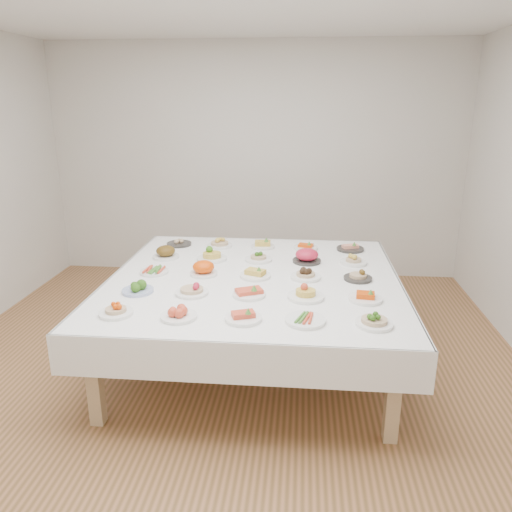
# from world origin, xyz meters

# --- Properties ---
(room_envelope) EXTENTS (5.02, 5.02, 2.81)m
(room_envelope) POSITION_xyz_m (0.00, 0.00, 1.83)
(room_envelope) COLOR #A56C44
(room_envelope) RESTS_ON ground
(display_table) EXTENTS (2.35, 2.35, 0.75)m
(display_table) POSITION_xyz_m (0.21, 0.22, 0.69)
(display_table) COLOR white
(display_table) RESTS_ON ground
(dish_0) EXTENTS (0.23, 0.23, 0.12)m
(dish_0) POSITION_xyz_m (-0.64, -0.62, 0.80)
(dish_0) COLOR white
(dish_0) RESTS_ON display_table
(dish_1) EXTENTS (0.24, 0.24, 0.11)m
(dish_1) POSITION_xyz_m (-0.21, -0.63, 0.80)
(dish_1) COLOR white
(dish_1) RESTS_ON display_table
(dish_2) EXTENTS (0.24, 0.24, 0.10)m
(dish_2) POSITION_xyz_m (0.22, -0.62, 0.79)
(dish_2) COLOR white
(dish_2) RESTS_ON display_table
(dish_3) EXTENTS (0.26, 0.26, 0.06)m
(dish_3) POSITION_xyz_m (0.63, -0.61, 0.78)
(dish_3) COLOR white
(dish_3) RESTS_ON display_table
(dish_4) EXTENTS (0.25, 0.25, 0.13)m
(dish_4) POSITION_xyz_m (1.06, -0.62, 0.81)
(dish_4) COLOR white
(dish_4) RESTS_ON display_table
(dish_5) EXTENTS (0.23, 0.23, 0.11)m
(dish_5) POSITION_xyz_m (-0.62, -0.20, 0.80)
(dish_5) COLOR #4C66B2
(dish_5) RESTS_ON display_table
(dish_6) EXTENTS (0.24, 0.24, 0.14)m
(dish_6) POSITION_xyz_m (-0.21, -0.20, 0.81)
(dish_6) COLOR white
(dish_6) RESTS_ON display_table
(dish_7) EXTENTS (0.24, 0.24, 0.11)m
(dish_7) POSITION_xyz_m (0.22, -0.20, 0.80)
(dish_7) COLOR white
(dish_7) RESTS_ON display_table
(dish_8) EXTENTS (0.26, 0.26, 0.14)m
(dish_8) POSITION_xyz_m (0.63, -0.20, 0.82)
(dish_8) COLOR white
(dish_8) RESTS_ON display_table
(dish_9) EXTENTS (0.24, 0.24, 0.10)m
(dish_9) POSITION_xyz_m (1.06, -0.21, 0.79)
(dish_9) COLOR white
(dish_9) RESTS_ON display_table
(dish_10) EXTENTS (0.23, 0.23, 0.06)m
(dish_10) POSITION_xyz_m (-0.62, 0.23, 0.78)
(dish_10) COLOR white
(dish_10) RESTS_ON display_table
(dish_11) EXTENTS (0.22, 0.22, 0.14)m
(dish_11) POSITION_xyz_m (-0.21, 0.22, 0.82)
(dish_11) COLOR white
(dish_11) RESTS_ON display_table
(dish_12) EXTENTS (0.25, 0.25, 0.10)m
(dish_12) POSITION_xyz_m (0.22, 0.21, 0.79)
(dish_12) COLOR white
(dish_12) RESTS_ON display_table
(dish_13) EXTENTS (0.25, 0.25, 0.14)m
(dish_13) POSITION_xyz_m (0.63, 0.22, 0.82)
(dish_13) COLOR white
(dish_13) RESTS_ON display_table
(dish_14) EXTENTS (0.22, 0.22, 0.12)m
(dish_14) POSITION_xyz_m (1.05, 0.22, 0.81)
(dish_14) COLOR #2E2C29
(dish_14) RESTS_ON display_table
(dish_15) EXTENTS (0.24, 0.24, 0.13)m
(dish_15) POSITION_xyz_m (-0.64, 0.65, 0.81)
(dish_15) COLOR white
(dish_15) RESTS_ON display_table
(dish_16) EXTENTS (0.27, 0.26, 0.16)m
(dish_16) POSITION_xyz_m (-0.21, 0.63, 0.83)
(dish_16) COLOR white
(dish_16) RESTS_ON display_table
(dish_17) EXTENTS (0.24, 0.24, 0.12)m
(dish_17) POSITION_xyz_m (0.21, 0.64, 0.80)
(dish_17) COLOR white
(dish_17) RESTS_ON display_table
(dish_18) EXTENTS (0.29, 0.29, 0.16)m
(dish_18) POSITION_xyz_m (0.64, 0.64, 0.83)
(dish_18) COLOR #2E2C29
(dish_18) RESTS_ON display_table
(dish_19) EXTENTS (0.23, 0.23, 0.13)m
(dish_19) POSITION_xyz_m (1.05, 0.64, 0.81)
(dish_19) COLOR white
(dish_19) RESTS_ON display_table
(dish_20) EXTENTS (0.24, 0.24, 0.09)m
(dish_20) POSITION_xyz_m (-0.62, 1.07, 0.79)
(dish_20) COLOR #2E2C29
(dish_20) RESTS_ON display_table
(dish_21) EXTENTS (0.24, 0.24, 0.13)m
(dish_21) POSITION_xyz_m (-0.21, 1.05, 0.81)
(dish_21) COLOR white
(dish_21) RESTS_ON display_table
(dish_22) EXTENTS (0.22, 0.22, 0.10)m
(dish_22) POSITION_xyz_m (0.22, 1.05, 0.79)
(dish_22) COLOR white
(dish_22) RESTS_ON display_table
(dish_23) EXTENTS (0.23, 0.23, 0.09)m
(dish_23) POSITION_xyz_m (0.63, 1.05, 0.79)
(dish_23) COLOR white
(dish_23) RESTS_ON display_table
(dish_24) EXTENTS (0.25, 0.25, 0.10)m
(dish_24) POSITION_xyz_m (1.06, 1.05, 0.79)
(dish_24) COLOR #2E2C29
(dish_24) RESTS_ON display_table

